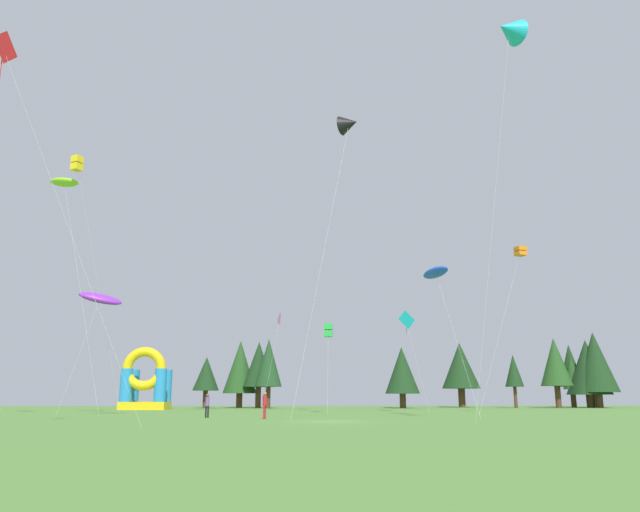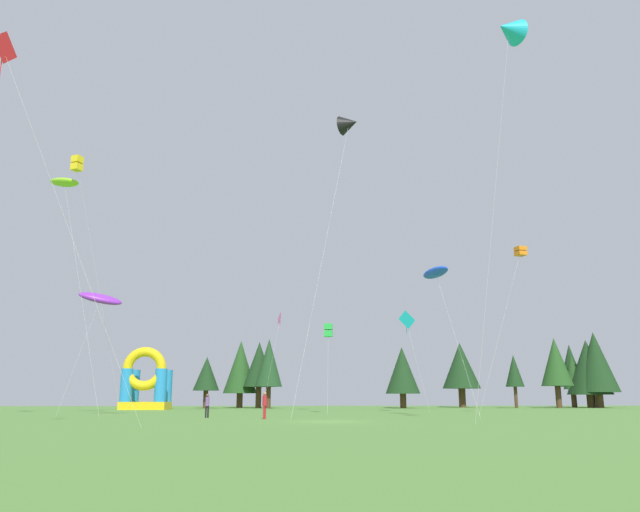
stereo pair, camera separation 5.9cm
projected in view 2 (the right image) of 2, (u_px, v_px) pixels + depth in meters
ground_plane at (329, 422)px, 36.72m from camera, size 120.00×120.00×0.00m
kite_red_diamond at (2, 52)px, 28.77m from camera, size 7.05×4.62×18.12m
kite_lime_parafoil at (64, 183)px, 50.35m from camera, size 6.41×2.89×19.39m
kite_yellow_box at (77, 164)px, 49.29m from camera, size 3.71×6.95×20.49m
kite_orange_box at (520, 252)px, 53.29m from camera, size 5.43×1.75×14.28m
kite_green_box at (328, 330)px, 54.65m from camera, size 0.83×2.39×7.85m
kite_teal_diamond at (406, 322)px, 58.88m from camera, size 2.56×1.31×9.24m
kite_black_delta at (349, 124)px, 53.05m from camera, size 6.04×9.19×25.57m
kite_pink_diamond at (281, 320)px, 66.71m from camera, size 2.04×3.20×10.27m
kite_blue_parafoil at (435, 273)px, 46.55m from camera, size 2.68×5.67×11.28m
kite_cyan_delta at (509, 30)px, 33.76m from camera, size 2.87×4.93×22.12m
kite_purple_parafoil at (100, 299)px, 48.66m from camera, size 4.23×2.12×9.97m
person_left_edge at (207, 403)px, 43.29m from camera, size 0.36×0.36×1.66m
person_midfield at (265, 403)px, 40.84m from camera, size 0.40×0.40×1.78m
inflatable_red_slide at (146, 386)px, 68.69m from camera, size 5.08×4.72×6.89m
tree_row_0 at (207, 374)px, 76.43m from camera, size 3.29×3.29×6.32m
tree_row_1 at (241, 367)px, 79.76m from camera, size 4.40×4.40×8.63m
tree_row_2 at (259, 365)px, 78.34m from camera, size 3.97×3.97×8.36m
tree_row_3 at (269, 363)px, 76.70m from camera, size 3.40×3.40×8.58m
tree_row_4 at (402, 370)px, 77.49m from camera, size 4.36×4.36×7.63m
tree_row_5 at (461, 366)px, 82.74m from camera, size 5.09×5.09×8.62m
tree_row_6 at (514, 371)px, 78.70m from camera, size 2.34×2.34×6.74m
tree_row_7 at (556, 362)px, 79.27m from camera, size 4.00×4.00×8.96m
tree_row_8 at (572, 372)px, 81.80m from camera, size 2.57×2.57×6.94m
tree_row_9 at (571, 366)px, 83.90m from camera, size 3.33×3.33×8.49m
tree_row_10 at (588, 367)px, 80.88m from camera, size 5.79×5.79×8.84m
tree_row_11 at (596, 362)px, 80.23m from camera, size 5.43×5.43×9.82m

